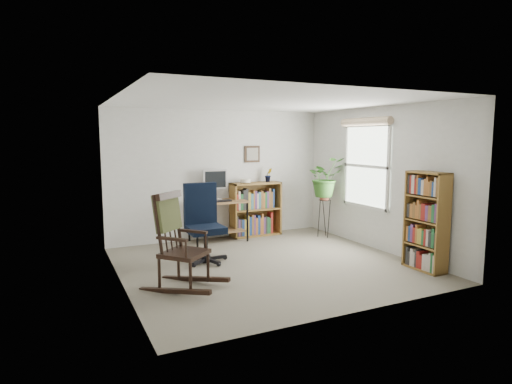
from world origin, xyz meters
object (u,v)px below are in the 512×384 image
low_bookshelf (256,209)px  tall_bookshelf (426,221)px  desk (218,221)px  rocking_chair (184,240)px  office_chair (206,223)px

low_bookshelf → tall_bookshelf: size_ratio=0.73×
desk → rocking_chair: rocking_chair is taller
low_bookshelf → tall_bookshelf: (1.25, -3.02, 0.19)m
office_chair → rocking_chair: size_ratio=0.99×
desk → low_bookshelf: bearing=8.3°
desk → office_chair: bearing=-118.6°
tall_bookshelf → rocking_chair: bearing=167.4°
desk → tall_bookshelf: 3.57m
rocking_chair → tall_bookshelf: tall_bookshelf is taller
desk → tall_bookshelf: bearing=-54.5°
desk → rocking_chair: (-1.26, -2.15, 0.24)m
low_bookshelf → tall_bookshelf: tall_bookshelf is taller
office_chair → rocking_chair: rocking_chair is taller
tall_bookshelf → desk: bearing=125.5°
desk → low_bookshelf: (0.82, 0.12, 0.14)m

